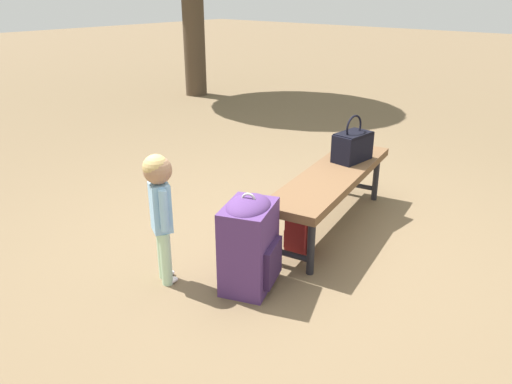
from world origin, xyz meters
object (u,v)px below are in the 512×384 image
Objects in this scene: handbag at (353,145)px; child_standing at (160,200)px; backpack_small at (300,229)px; park_bench at (332,180)px; backpack_large at (249,241)px.

handbag is 0.44× the size of child_standing.
child_standing is 1.03m from backpack_small.
park_bench is 4.87× the size of backpack_small.
handbag is 1.69m from child_standing.
child_standing reaches higher than handbag.
child_standing is at bearing -16.02° from park_bench.
handbag is at bearing -173.58° from park_bench.
park_bench is 0.39m from handbag.
child_standing is at bearing -55.73° from backpack_large.
child_standing is at bearing -11.63° from handbag.
handbag is at bearing -175.78° from backpack_large.
handbag is at bearing -174.23° from backpack_small.
backpack_large is at bearing 124.27° from child_standing.
child_standing is (1.66, -0.34, -0.02)m from handbag.
backpack_large is 0.58m from backpack_small.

